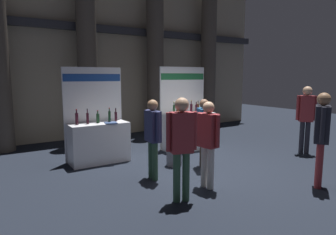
{
  "coord_description": "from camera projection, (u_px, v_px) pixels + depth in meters",
  "views": [
    {
      "loc": [
        -4.14,
        -5.15,
        2.1
      ],
      "look_at": [
        -0.58,
        0.46,
        1.16
      ],
      "focal_mm": 31.43,
      "sensor_mm": 36.0,
      "label": 1
    }
  ],
  "objects": [
    {
      "name": "ground_plane",
      "position": [
        200.0,
        168.0,
        6.8
      ],
      "size": [
        25.14,
        25.14,
        0.0
      ],
      "primitive_type": "plane",
      "color": "black"
    },
    {
      "name": "hall_colonnade",
      "position": [
        118.0,
        43.0,
        10.22
      ],
      "size": [
        12.57,
        1.09,
        6.65
      ],
      "color": "tan",
      "rests_on": "ground_plane"
    },
    {
      "name": "exhibitor_booth_0",
      "position": [
        98.0,
        138.0,
        7.19
      ],
      "size": [
        1.48,
        0.71,
        2.32
      ],
      "color": "white",
      "rests_on": "ground_plane"
    },
    {
      "name": "exhibitor_booth_1",
      "position": [
        188.0,
        128.0,
        8.46
      ],
      "size": [
        1.54,
        0.66,
        2.36
      ],
      "color": "white",
      "rests_on": "ground_plane"
    },
    {
      "name": "trash_bin",
      "position": [
        174.0,
        153.0,
        6.94
      ],
      "size": [
        0.37,
        0.37,
        0.61
      ],
      "color": "slate",
      "rests_on": "ground_plane"
    },
    {
      "name": "visitor_0",
      "position": [
        306.0,
        114.0,
        7.91
      ],
      "size": [
        0.41,
        0.41,
        1.83
      ],
      "rotation": [
        0.0,
        0.0,
        2.35
      ],
      "color": "#23232D",
      "rests_on": "ground_plane"
    },
    {
      "name": "visitor_1",
      "position": [
        153.0,
        133.0,
        5.92
      ],
      "size": [
        0.24,
        0.56,
        1.64
      ],
      "rotation": [
        0.0,
        0.0,
        4.64
      ],
      "color": "#33563D",
      "rests_on": "ground_plane"
    },
    {
      "name": "visitor_2",
      "position": [
        322.0,
        130.0,
        5.48
      ],
      "size": [
        0.51,
        0.43,
        1.8
      ],
      "rotation": [
        0.0,
        0.0,
        3.7
      ],
      "color": "maroon",
      "rests_on": "ground_plane"
    },
    {
      "name": "visitor_3",
      "position": [
        204.0,
        127.0,
        6.67
      ],
      "size": [
        0.4,
        0.58,
        1.59
      ],
      "rotation": [
        0.0,
        0.0,
        1.15
      ],
      "color": "#47382D",
      "rests_on": "ground_plane"
    },
    {
      "name": "visitor_4",
      "position": [
        182.0,
        140.0,
        4.84
      ],
      "size": [
        0.51,
        0.32,
        1.76
      ],
      "rotation": [
        0.0,
        0.0,
        2.85
      ],
      "color": "#33563D",
      "rests_on": "ground_plane"
    },
    {
      "name": "visitor_5",
      "position": [
        208.0,
        137.0,
        5.45
      ],
      "size": [
        0.28,
        0.53,
        1.64
      ],
      "rotation": [
        0.0,
        0.0,
        4.84
      ],
      "color": "silver",
      "rests_on": "ground_plane"
    }
  ]
}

